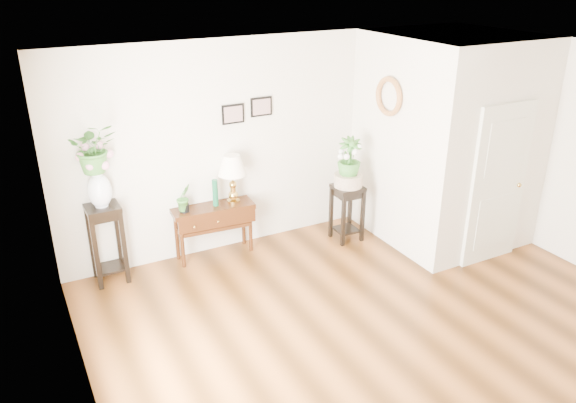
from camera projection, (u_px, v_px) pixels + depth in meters
floor at (396, 336)px, 5.94m from camera, size 6.00×5.50×0.02m
ceiling at (421, 68)px, 4.83m from camera, size 6.00×5.50×0.02m
wall_back at (278, 141)px, 7.61m from camera, size 6.00×0.02×2.80m
wall_left at (82, 296)px, 4.09m from camera, size 0.02×5.50×2.80m
partition at (446, 138)px, 7.72m from camera, size 1.80×1.95×2.80m
door at (498, 185)px, 7.05m from camera, size 0.90×0.05×2.10m
art_print_left at (233, 114)px, 7.14m from camera, size 0.30×0.02×0.25m
art_print_right at (261, 107)px, 7.29m from camera, size 0.30×0.02×0.25m
wall_ornament at (389, 97)px, 7.16m from camera, size 0.07×0.51×0.51m
console_table at (214, 231)px, 7.43m from camera, size 1.09×0.43×0.71m
table_lamp at (233, 177)px, 7.28m from camera, size 0.43×0.43×0.66m
green_vase at (215, 193)px, 7.24m from camera, size 0.08×0.08×0.36m
potted_plant at (184, 199)px, 7.06m from camera, size 0.23×0.20×0.35m
plant_stand_a at (107, 244)px, 6.79m from camera, size 0.39×0.39×1.00m
porcelain_vase at (99, 188)px, 6.50m from camera, size 0.32×0.32×0.48m
lily_arrangement at (94, 150)px, 6.32m from camera, size 0.56×0.50×0.58m
plant_stand_b at (347, 213)px, 7.85m from camera, size 0.39×0.39×0.80m
ceramic_bowl at (348, 181)px, 7.66m from camera, size 0.41×0.41×0.17m
narcissus at (349, 158)px, 7.53m from camera, size 0.41×0.41×0.57m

